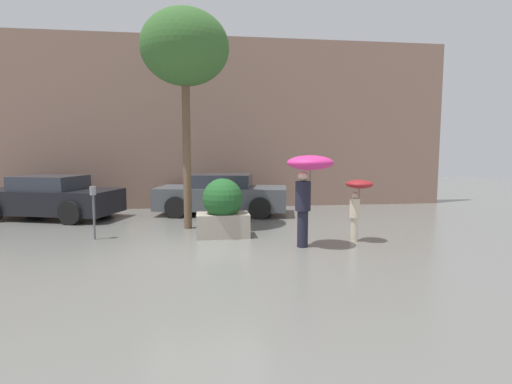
{
  "coord_description": "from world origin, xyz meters",
  "views": [
    {
      "loc": [
        -0.04,
        -7.98,
        2.09
      ],
      "look_at": [
        1.25,
        1.6,
        1.05
      ],
      "focal_mm": 28.0,
      "sensor_mm": 36.0,
      "label": 1
    }
  ],
  "objects_px": {
    "person_child": "(358,195)",
    "parked_car_far": "(50,198)",
    "street_tree": "(185,49)",
    "parking_meter": "(93,201)",
    "person_adult": "(308,175)",
    "planter_box": "(223,208)",
    "parked_car_near": "(222,195)"
  },
  "relations": [
    {
      "from": "person_child",
      "to": "street_tree",
      "type": "relative_size",
      "value": 0.25
    },
    {
      "from": "parking_meter",
      "to": "parked_car_near",
      "type": "bearing_deg",
      "value": 46.42
    },
    {
      "from": "person_child",
      "to": "parking_meter",
      "type": "xyz_separation_m",
      "value": [
        -5.94,
        1.04,
        -0.17
      ]
    },
    {
      "from": "parked_car_near",
      "to": "street_tree",
      "type": "bearing_deg",
      "value": 167.54
    },
    {
      "from": "parked_car_near",
      "to": "parking_meter",
      "type": "xyz_separation_m",
      "value": [
        -3.12,
        -3.28,
        0.28
      ]
    },
    {
      "from": "street_tree",
      "to": "parking_meter",
      "type": "relative_size",
      "value": 4.52
    },
    {
      "from": "person_adult",
      "to": "parking_meter",
      "type": "xyz_separation_m",
      "value": [
        -4.71,
        1.38,
        -0.65
      ]
    },
    {
      "from": "parked_car_near",
      "to": "street_tree",
      "type": "xyz_separation_m",
      "value": [
        -1.01,
        -2.23,
        3.99
      ]
    },
    {
      "from": "person_child",
      "to": "parked_car_far",
      "type": "relative_size",
      "value": 0.32
    },
    {
      "from": "person_adult",
      "to": "parked_car_far",
      "type": "distance_m",
      "value": 8.23
    },
    {
      "from": "parked_car_near",
      "to": "street_tree",
      "type": "relative_size",
      "value": 0.78
    },
    {
      "from": "person_child",
      "to": "parked_car_far",
      "type": "bearing_deg",
      "value": -153.91
    },
    {
      "from": "person_adult",
      "to": "street_tree",
      "type": "bearing_deg",
      "value": 166.48
    },
    {
      "from": "parked_car_near",
      "to": "parking_meter",
      "type": "height_order",
      "value": "parked_car_near"
    },
    {
      "from": "parked_car_near",
      "to": "street_tree",
      "type": "height_order",
      "value": "street_tree"
    },
    {
      "from": "person_adult",
      "to": "parked_car_near",
      "type": "height_order",
      "value": "person_adult"
    },
    {
      "from": "planter_box",
      "to": "person_child",
      "type": "distance_m",
      "value": 3.15
    },
    {
      "from": "street_tree",
      "to": "planter_box",
      "type": "bearing_deg",
      "value": -52.32
    },
    {
      "from": "person_adult",
      "to": "parked_car_far",
      "type": "height_order",
      "value": "person_adult"
    },
    {
      "from": "planter_box",
      "to": "person_adult",
      "type": "relative_size",
      "value": 0.71
    },
    {
      "from": "parked_car_near",
      "to": "planter_box",
      "type": "bearing_deg",
      "value": -170.57
    },
    {
      "from": "person_child",
      "to": "planter_box",
      "type": "bearing_deg",
      "value": -144.16
    },
    {
      "from": "planter_box",
      "to": "parked_car_far",
      "type": "distance_m",
      "value": 6.02
    },
    {
      "from": "person_child",
      "to": "person_adult",
      "type": "bearing_deg",
      "value": -110.77
    },
    {
      "from": "parked_car_near",
      "to": "street_tree",
      "type": "distance_m",
      "value": 4.68
    },
    {
      "from": "person_child",
      "to": "parked_car_near",
      "type": "height_order",
      "value": "person_child"
    },
    {
      "from": "person_child",
      "to": "parking_meter",
      "type": "distance_m",
      "value": 6.04
    },
    {
      "from": "planter_box",
      "to": "person_adult",
      "type": "bearing_deg",
      "value": -37.01
    },
    {
      "from": "person_child",
      "to": "parked_car_far",
      "type": "height_order",
      "value": "person_child"
    },
    {
      "from": "person_child",
      "to": "street_tree",
      "type": "height_order",
      "value": "street_tree"
    },
    {
      "from": "parked_car_far",
      "to": "street_tree",
      "type": "height_order",
      "value": "street_tree"
    },
    {
      "from": "planter_box",
      "to": "person_adult",
      "type": "distance_m",
      "value": 2.33
    }
  ]
}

